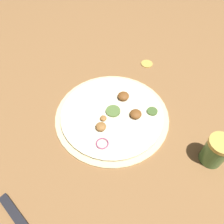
% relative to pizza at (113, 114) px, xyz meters
% --- Properties ---
extents(ground_plane, '(3.00, 3.00, 0.00)m').
position_rel_pizza_xyz_m(ground_plane, '(0.00, 0.00, -0.01)').
color(ground_plane, olive).
extents(pizza, '(0.36, 0.36, 0.03)m').
position_rel_pizza_xyz_m(pizza, '(0.00, 0.00, 0.00)').
color(pizza, beige).
rests_on(pizza, ground_plane).
extents(spice_jar, '(0.06, 0.06, 0.09)m').
position_rel_pizza_xyz_m(spice_jar, '(-0.31, -0.01, 0.04)').
color(spice_jar, '#4C7F42').
rests_on(spice_jar, ground_plane).
extents(loose_cap, '(0.04, 0.04, 0.01)m').
position_rel_pizza_xyz_m(loose_cap, '(0.01, -0.29, -0.00)').
color(loose_cap, gold).
rests_on(loose_cap, ground_plane).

